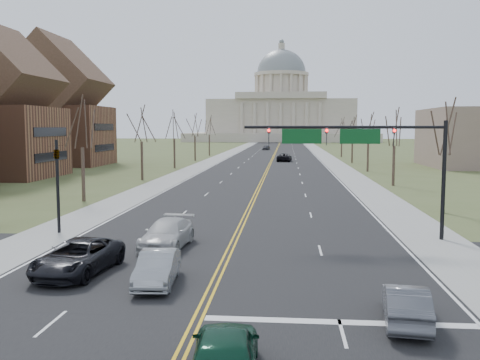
% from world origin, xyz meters
% --- Properties ---
extents(ground, '(600.00, 600.00, 0.00)m').
position_xyz_m(ground, '(0.00, 0.00, 0.00)').
color(ground, '#47542A').
rests_on(ground, ground).
extents(road, '(20.00, 380.00, 0.01)m').
position_xyz_m(road, '(0.00, 110.00, 0.01)').
color(road, black).
rests_on(road, ground).
extents(cross_road, '(120.00, 14.00, 0.01)m').
position_xyz_m(cross_road, '(0.00, 6.00, 0.01)').
color(cross_road, black).
rests_on(cross_road, ground).
extents(sidewalk_left, '(4.00, 380.00, 0.03)m').
position_xyz_m(sidewalk_left, '(-12.00, 110.00, 0.01)').
color(sidewalk_left, gray).
rests_on(sidewalk_left, ground).
extents(sidewalk_right, '(4.00, 380.00, 0.03)m').
position_xyz_m(sidewalk_right, '(12.00, 110.00, 0.01)').
color(sidewalk_right, gray).
rests_on(sidewalk_right, ground).
extents(center_line, '(0.42, 380.00, 0.01)m').
position_xyz_m(center_line, '(0.00, 110.00, 0.01)').
color(center_line, gold).
rests_on(center_line, road).
extents(edge_line_left, '(0.15, 380.00, 0.01)m').
position_xyz_m(edge_line_left, '(-9.80, 110.00, 0.01)').
color(edge_line_left, silver).
rests_on(edge_line_left, road).
extents(edge_line_right, '(0.15, 380.00, 0.01)m').
position_xyz_m(edge_line_right, '(9.80, 110.00, 0.01)').
color(edge_line_right, silver).
rests_on(edge_line_right, road).
extents(stop_bar, '(9.50, 0.50, 0.01)m').
position_xyz_m(stop_bar, '(5.00, -1.00, 0.01)').
color(stop_bar, silver).
rests_on(stop_bar, road).
extents(capitol, '(90.00, 60.00, 50.00)m').
position_xyz_m(capitol, '(0.00, 249.91, 14.20)').
color(capitol, '#B0A593').
rests_on(capitol, ground).
extents(signal_mast, '(12.12, 0.44, 7.20)m').
position_xyz_m(signal_mast, '(7.45, 13.50, 5.76)').
color(signal_mast, black).
rests_on(signal_mast, ground).
extents(signal_left, '(0.32, 0.36, 6.00)m').
position_xyz_m(signal_left, '(-11.50, 13.50, 3.71)').
color(signal_left, black).
rests_on(signal_left, ground).
extents(tree_r_0, '(3.74, 3.74, 8.50)m').
position_xyz_m(tree_r_0, '(15.50, 24.00, 6.55)').
color(tree_r_0, '#3C2A23').
rests_on(tree_r_0, ground).
extents(tree_l_0, '(3.96, 3.96, 9.00)m').
position_xyz_m(tree_l_0, '(-15.50, 28.00, 6.94)').
color(tree_l_0, '#3C2A23').
rests_on(tree_l_0, ground).
extents(tree_r_1, '(3.74, 3.74, 8.50)m').
position_xyz_m(tree_r_1, '(15.50, 44.00, 6.55)').
color(tree_r_1, '#3C2A23').
rests_on(tree_r_1, ground).
extents(tree_l_1, '(3.96, 3.96, 9.00)m').
position_xyz_m(tree_l_1, '(-15.50, 48.00, 6.94)').
color(tree_l_1, '#3C2A23').
rests_on(tree_l_1, ground).
extents(tree_r_2, '(3.74, 3.74, 8.50)m').
position_xyz_m(tree_r_2, '(15.50, 64.00, 6.55)').
color(tree_r_2, '#3C2A23').
rests_on(tree_r_2, ground).
extents(tree_l_2, '(3.96, 3.96, 9.00)m').
position_xyz_m(tree_l_2, '(-15.50, 68.00, 6.94)').
color(tree_l_2, '#3C2A23').
rests_on(tree_l_2, ground).
extents(tree_r_3, '(3.74, 3.74, 8.50)m').
position_xyz_m(tree_r_3, '(15.50, 84.00, 6.55)').
color(tree_r_3, '#3C2A23').
rests_on(tree_r_3, ground).
extents(tree_l_3, '(3.96, 3.96, 9.00)m').
position_xyz_m(tree_l_3, '(-15.50, 88.00, 6.94)').
color(tree_l_3, '#3C2A23').
rests_on(tree_l_3, ground).
extents(tree_r_4, '(3.74, 3.74, 8.50)m').
position_xyz_m(tree_r_4, '(15.50, 104.00, 6.55)').
color(tree_r_4, '#3C2A23').
rests_on(tree_r_4, ground).
extents(tree_l_4, '(3.96, 3.96, 9.00)m').
position_xyz_m(tree_l_4, '(-15.50, 108.00, 6.94)').
color(tree_l_4, '#3C2A23').
rests_on(tree_l_4, ground).
extents(bldg_left_far, '(17.10, 14.28, 23.25)m').
position_xyz_m(bldg_left_far, '(-38.00, 74.00, 9.54)').
color(bldg_left_far, brown).
rests_on(bldg_left_far, ground).
extents(car_nb_inner_lead, '(2.16, 4.70, 1.56)m').
position_xyz_m(car_nb_inner_lead, '(1.51, -5.65, 0.79)').
color(car_nb_inner_lead, '#0D3926').
rests_on(car_nb_inner_lead, road).
extents(car_nb_outer_lead, '(1.95, 4.28, 1.36)m').
position_xyz_m(car_nb_outer_lead, '(7.27, -0.89, 0.69)').
color(car_nb_outer_lead, '#53555B').
rests_on(car_nb_outer_lead, road).
extents(car_sb_inner_lead, '(1.83, 4.45, 1.43)m').
position_xyz_m(car_sb_inner_lead, '(-2.43, 2.89, 0.73)').
color(car_sb_inner_lead, gray).
rests_on(car_sb_inner_lead, road).
extents(car_sb_outer_lead, '(3.17, 5.88, 1.57)m').
position_xyz_m(car_sb_outer_lead, '(-6.51, 4.25, 0.80)').
color(car_sb_outer_lead, black).
rests_on(car_sb_outer_lead, road).
extents(car_sb_inner_second, '(2.57, 5.57, 1.58)m').
position_xyz_m(car_sb_inner_second, '(-3.58, 9.89, 0.80)').
color(car_sb_inner_second, '#B4B4B4').
rests_on(car_sb_inner_second, road).
extents(car_far_nb, '(3.14, 5.98, 1.60)m').
position_xyz_m(car_far_nb, '(2.59, 87.74, 0.81)').
color(car_far_nb, black).
rests_on(car_far_nb, road).
extents(car_far_sb, '(2.34, 4.64, 1.51)m').
position_xyz_m(car_far_sb, '(-3.08, 141.04, 0.77)').
color(car_far_sb, '#44454B').
rests_on(car_far_sb, road).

